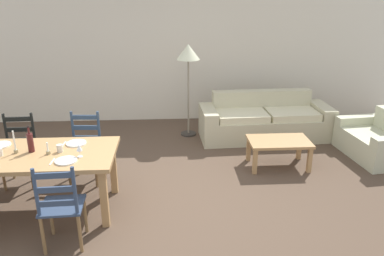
{
  "coord_description": "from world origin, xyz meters",
  "views": [
    {
      "loc": [
        0.26,
        -4.21,
        2.54
      ],
      "look_at": [
        0.56,
        0.62,
        0.75
      ],
      "focal_mm": 35.66,
      "sensor_mm": 36.0,
      "label": 1
    }
  ],
  "objects_px": {
    "dining_chair_far_right": "(85,148)",
    "coffee_cup_primary": "(60,148)",
    "coffee_table": "(279,144)",
    "standing_lamp": "(188,58)",
    "dining_table": "(33,160)",
    "wine_bottle": "(30,142)",
    "wine_glass_near_right": "(79,148)",
    "dining_chair_far_left": "(20,150)",
    "dining_chair_near_right": "(61,206)",
    "armchair_upholstered": "(379,142)",
    "couch": "(264,121)"
  },
  "relations": [
    {
      "from": "dining_table",
      "to": "dining_chair_near_right",
      "type": "xyz_separation_m",
      "value": [
        0.48,
        -0.72,
        -0.19
      ]
    },
    {
      "from": "dining_chair_far_right",
      "to": "standing_lamp",
      "type": "xyz_separation_m",
      "value": [
        1.5,
        1.65,
        0.93
      ]
    },
    {
      "from": "dining_chair_near_right",
      "to": "coffee_table",
      "type": "distance_m",
      "value": 3.23
    },
    {
      "from": "dining_chair_far_left",
      "to": "coffee_table",
      "type": "bearing_deg",
      "value": 4.3
    },
    {
      "from": "dining_chair_near_right",
      "to": "wine_bottle",
      "type": "xyz_separation_m",
      "value": [
        -0.5,
        0.77,
        0.39
      ]
    },
    {
      "from": "dining_chair_near_right",
      "to": "coffee_cup_primary",
      "type": "height_order",
      "value": "dining_chair_near_right"
    },
    {
      "from": "dining_chair_far_left",
      "to": "couch",
      "type": "distance_m",
      "value": 4.01
    },
    {
      "from": "armchair_upholstered",
      "to": "wine_bottle",
      "type": "bearing_deg",
      "value": -165.95
    },
    {
      "from": "couch",
      "to": "standing_lamp",
      "type": "relative_size",
      "value": 1.41
    },
    {
      "from": "dining_table",
      "to": "dining_chair_far_left",
      "type": "relative_size",
      "value": 1.98
    },
    {
      "from": "wine_glass_near_right",
      "to": "armchair_upholstered",
      "type": "relative_size",
      "value": 0.13
    },
    {
      "from": "dining_chair_far_right",
      "to": "wine_glass_near_right",
      "type": "relative_size",
      "value": 5.96
    },
    {
      "from": "coffee_table",
      "to": "dining_chair_near_right",
      "type": "bearing_deg",
      "value": -147.42
    },
    {
      "from": "coffee_table",
      "to": "armchair_upholstered",
      "type": "distance_m",
      "value": 1.72
    },
    {
      "from": "dining_table",
      "to": "standing_lamp",
      "type": "xyz_separation_m",
      "value": [
        1.93,
        2.42,
        0.75
      ]
    },
    {
      "from": "dining_chair_far_left",
      "to": "armchair_upholstered",
      "type": "relative_size",
      "value": 0.77
    },
    {
      "from": "standing_lamp",
      "to": "dining_table",
      "type": "bearing_deg",
      "value": -128.59
    },
    {
      "from": "wine_glass_near_right",
      "to": "coffee_cup_primary",
      "type": "bearing_deg",
      "value": 149.33
    },
    {
      "from": "wine_bottle",
      "to": "wine_glass_near_right",
      "type": "relative_size",
      "value": 1.96
    },
    {
      "from": "wine_glass_near_right",
      "to": "couch",
      "type": "distance_m",
      "value": 3.64
    },
    {
      "from": "coffee_cup_primary",
      "to": "coffee_table",
      "type": "relative_size",
      "value": 0.1
    },
    {
      "from": "dining_chair_far_right",
      "to": "coffee_table",
      "type": "xyz_separation_m",
      "value": [
        2.77,
        0.25,
        -0.12
      ]
    },
    {
      "from": "coffee_table",
      "to": "standing_lamp",
      "type": "xyz_separation_m",
      "value": [
        -1.27,
        1.4,
        1.06
      ]
    },
    {
      "from": "dining_chair_far_right",
      "to": "wine_glass_near_right",
      "type": "bearing_deg",
      "value": -80.61
    },
    {
      "from": "dining_chair_far_left",
      "to": "coffee_cup_primary",
      "type": "relative_size",
      "value": 10.67
    },
    {
      "from": "dining_chair_far_right",
      "to": "standing_lamp",
      "type": "relative_size",
      "value": 0.59
    },
    {
      "from": "dining_chair_near_right",
      "to": "standing_lamp",
      "type": "distance_m",
      "value": 3.58
    },
    {
      "from": "dining_chair_far_right",
      "to": "coffee_cup_primary",
      "type": "bearing_deg",
      "value": -98.41
    },
    {
      "from": "standing_lamp",
      "to": "dining_chair_near_right",
      "type": "bearing_deg",
      "value": -114.77
    },
    {
      "from": "dining_chair_far_left",
      "to": "standing_lamp",
      "type": "relative_size",
      "value": 0.59
    },
    {
      "from": "coffee_cup_primary",
      "to": "coffee_table",
      "type": "bearing_deg",
      "value": 19.09
    },
    {
      "from": "dining_chair_near_right",
      "to": "coffee_cup_primary",
      "type": "relative_size",
      "value": 10.67
    },
    {
      "from": "couch",
      "to": "armchair_upholstered",
      "type": "relative_size",
      "value": 1.86
    },
    {
      "from": "wine_bottle",
      "to": "coffee_table",
      "type": "relative_size",
      "value": 0.35
    },
    {
      "from": "coffee_cup_primary",
      "to": "dining_chair_far_right",
      "type": "bearing_deg",
      "value": 81.59
    },
    {
      "from": "dining_chair_near_right",
      "to": "dining_chair_far_right",
      "type": "height_order",
      "value": "same"
    },
    {
      "from": "dining_table",
      "to": "dining_chair_near_right",
      "type": "bearing_deg",
      "value": -56.17
    },
    {
      "from": "coffee_table",
      "to": "standing_lamp",
      "type": "distance_m",
      "value": 2.17
    },
    {
      "from": "wine_bottle",
      "to": "coffee_table",
      "type": "distance_m",
      "value": 3.4
    },
    {
      "from": "dining_table",
      "to": "armchair_upholstered",
      "type": "relative_size",
      "value": 1.53
    },
    {
      "from": "dining_table",
      "to": "wine_bottle",
      "type": "relative_size",
      "value": 6.01
    },
    {
      "from": "dining_table",
      "to": "coffee_table",
      "type": "relative_size",
      "value": 2.11
    },
    {
      "from": "wine_glass_near_right",
      "to": "coffee_cup_primary",
      "type": "distance_m",
      "value": 0.31
    },
    {
      "from": "wine_glass_near_right",
      "to": "couch",
      "type": "height_order",
      "value": "wine_glass_near_right"
    },
    {
      "from": "dining_chair_far_right",
      "to": "wine_bottle",
      "type": "relative_size",
      "value": 3.04
    },
    {
      "from": "dining_chair_far_right",
      "to": "armchair_upholstered",
      "type": "relative_size",
      "value": 0.77
    },
    {
      "from": "dining_chair_far_right",
      "to": "wine_bottle",
      "type": "bearing_deg",
      "value": -121.51
    },
    {
      "from": "wine_glass_near_right",
      "to": "coffee_cup_primary",
      "type": "height_order",
      "value": "wine_glass_near_right"
    },
    {
      "from": "dining_chair_near_right",
      "to": "couch",
      "type": "height_order",
      "value": "dining_chair_near_right"
    },
    {
      "from": "dining_table",
      "to": "dining_chair_far_right",
      "type": "distance_m",
      "value": 0.9
    }
  ]
}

